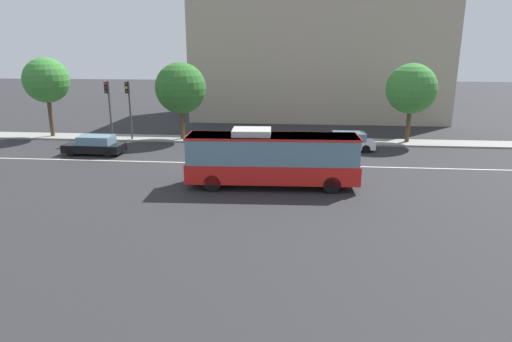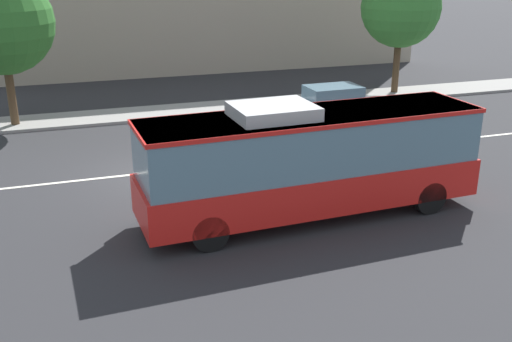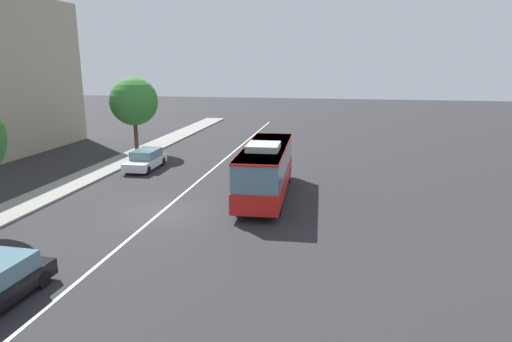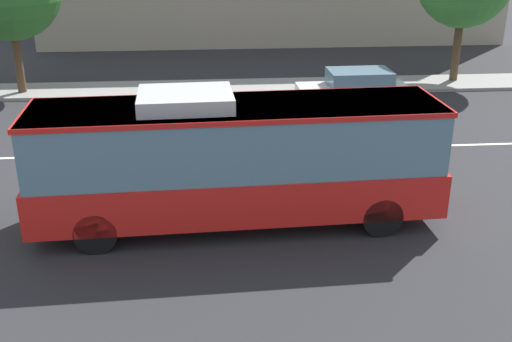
{
  "view_description": "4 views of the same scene",
  "coord_description": "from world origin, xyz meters",
  "px_view_note": "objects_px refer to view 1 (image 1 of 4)",
  "views": [
    {
      "loc": [
        5.42,
        -30.64,
        8.08
      ],
      "look_at": [
        3.13,
        -6.13,
        1.22
      ],
      "focal_mm": 31.6,
      "sensor_mm": 36.0,
      "label": 1
    },
    {
      "loc": [
        -2.65,
        -20.09,
        7.34
      ],
      "look_at": [
        2.48,
        -4.6,
        1.39
      ],
      "focal_mm": 42.15,
      "sensor_mm": 36.0,
      "label": 2
    },
    {
      "loc": [
        -21.67,
        -9.29,
        7.96
      ],
      "look_at": [
        3.13,
        -4.67,
        1.76
      ],
      "focal_mm": 31.18,
      "sensor_mm": 36.0,
      "label": 3
    },
    {
      "loc": [
        3.28,
        -19.33,
        7.27
      ],
      "look_at": [
        4.47,
        -4.86,
        1.29
      ],
      "focal_mm": 43.75,
      "sensor_mm": 36.0,
      "label": 4
    }
  ],
  "objects_px": {
    "sedan_white": "(347,141)",
    "traffic_light_near_corner": "(129,100)",
    "street_tree_kerbside_left": "(181,88)",
    "street_tree_kerbside_centre": "(46,80)",
    "traffic_light_mid_block": "(108,100)",
    "street_tree_kerbside_right": "(411,89)",
    "transit_bus": "(272,157)",
    "sedan_black": "(95,145)"
  },
  "relations": [
    {
      "from": "traffic_light_mid_block",
      "to": "sedan_black",
      "type": "bearing_deg",
      "value": 13.74
    },
    {
      "from": "street_tree_kerbside_left",
      "to": "street_tree_kerbside_right",
      "type": "relative_size",
      "value": 1.0
    },
    {
      "from": "street_tree_kerbside_right",
      "to": "transit_bus",
      "type": "bearing_deg",
      "value": -128.79
    },
    {
      "from": "transit_bus",
      "to": "sedan_white",
      "type": "xyz_separation_m",
      "value": [
        5.37,
        10.17,
        -1.09
      ]
    },
    {
      "from": "traffic_light_mid_block",
      "to": "street_tree_kerbside_centre",
      "type": "distance_m",
      "value": 6.3
    },
    {
      "from": "traffic_light_near_corner",
      "to": "street_tree_kerbside_right",
      "type": "bearing_deg",
      "value": 95.17
    },
    {
      "from": "traffic_light_near_corner",
      "to": "traffic_light_mid_block",
      "type": "bearing_deg",
      "value": -83.77
    },
    {
      "from": "street_tree_kerbside_centre",
      "to": "street_tree_kerbside_right",
      "type": "bearing_deg",
      "value": 0.67
    },
    {
      "from": "street_tree_kerbside_left",
      "to": "street_tree_kerbside_centre",
      "type": "xyz_separation_m",
      "value": [
        -12.17,
        0.15,
        0.57
      ]
    },
    {
      "from": "street_tree_kerbside_centre",
      "to": "traffic_light_near_corner",
      "type": "bearing_deg",
      "value": -6.96
    },
    {
      "from": "street_tree_kerbside_left",
      "to": "street_tree_kerbside_right",
      "type": "bearing_deg",
      "value": 1.53
    },
    {
      "from": "sedan_white",
      "to": "street_tree_kerbside_left",
      "type": "distance_m",
      "value": 14.81
    },
    {
      "from": "transit_bus",
      "to": "sedan_black",
      "type": "bearing_deg",
      "value": 151.27
    },
    {
      "from": "sedan_black",
      "to": "street_tree_kerbside_right",
      "type": "xyz_separation_m",
      "value": [
        24.84,
        6.51,
        3.89
      ]
    },
    {
      "from": "traffic_light_near_corner",
      "to": "street_tree_kerbside_right",
      "type": "relative_size",
      "value": 0.77
    },
    {
      "from": "street_tree_kerbside_right",
      "to": "traffic_light_near_corner",
      "type": "bearing_deg",
      "value": -176.84
    },
    {
      "from": "traffic_light_mid_block",
      "to": "street_tree_kerbside_left",
      "type": "xyz_separation_m",
      "value": [
        6.15,
        0.93,
        0.99
      ]
    },
    {
      "from": "transit_bus",
      "to": "sedan_white",
      "type": "height_order",
      "value": "transit_bus"
    },
    {
      "from": "sedan_white",
      "to": "traffic_light_mid_block",
      "type": "relative_size",
      "value": 0.87
    },
    {
      "from": "sedan_black",
      "to": "street_tree_kerbside_left",
      "type": "height_order",
      "value": "street_tree_kerbside_left"
    },
    {
      "from": "transit_bus",
      "to": "street_tree_kerbside_left",
      "type": "height_order",
      "value": "street_tree_kerbside_left"
    },
    {
      "from": "sedan_white",
      "to": "street_tree_kerbside_left",
      "type": "relative_size",
      "value": 0.67
    },
    {
      "from": "sedan_black",
      "to": "street_tree_kerbside_centre",
      "type": "xyz_separation_m",
      "value": [
        -6.81,
        6.14,
        4.39
      ]
    },
    {
      "from": "traffic_light_near_corner",
      "to": "street_tree_kerbside_centre",
      "type": "xyz_separation_m",
      "value": [
        -7.77,
        0.95,
        1.56
      ]
    },
    {
      "from": "street_tree_kerbside_centre",
      "to": "traffic_light_mid_block",
      "type": "bearing_deg",
      "value": -10.16
    },
    {
      "from": "traffic_light_near_corner",
      "to": "street_tree_kerbside_left",
      "type": "relative_size",
      "value": 0.77
    },
    {
      "from": "sedan_white",
      "to": "street_tree_kerbside_right",
      "type": "relative_size",
      "value": 0.67
    },
    {
      "from": "traffic_light_mid_block",
      "to": "street_tree_kerbside_centre",
      "type": "xyz_separation_m",
      "value": [
        -6.01,
        1.08,
        1.56
      ]
    },
    {
      "from": "sedan_white",
      "to": "traffic_light_near_corner",
      "type": "xyz_separation_m",
      "value": [
        -18.44,
        1.98,
        2.84
      ]
    },
    {
      "from": "traffic_light_mid_block",
      "to": "sedan_white",
      "type": "bearing_deg",
      "value": 89.52
    },
    {
      "from": "traffic_light_near_corner",
      "to": "street_tree_kerbside_right",
      "type": "height_order",
      "value": "street_tree_kerbside_right"
    },
    {
      "from": "transit_bus",
      "to": "street_tree_kerbside_left",
      "type": "xyz_separation_m",
      "value": [
        -8.66,
        12.95,
        2.74
      ]
    },
    {
      "from": "sedan_white",
      "to": "traffic_light_near_corner",
      "type": "height_order",
      "value": "traffic_light_near_corner"
    },
    {
      "from": "sedan_white",
      "to": "traffic_light_mid_block",
      "type": "distance_m",
      "value": 20.47
    },
    {
      "from": "street_tree_kerbside_left",
      "to": "sedan_white",
      "type": "bearing_deg",
      "value": -11.18
    },
    {
      "from": "transit_bus",
      "to": "street_tree_kerbside_right",
      "type": "distance_m",
      "value": 17.51
    },
    {
      "from": "transit_bus",
      "to": "sedan_white",
      "type": "bearing_deg",
      "value": 59.83
    },
    {
      "from": "street_tree_kerbside_left",
      "to": "street_tree_kerbside_right",
      "type": "height_order",
      "value": "street_tree_kerbside_left"
    },
    {
      "from": "transit_bus",
      "to": "street_tree_kerbside_centre",
      "type": "bearing_deg",
      "value": 145.51
    },
    {
      "from": "traffic_light_near_corner",
      "to": "street_tree_kerbside_right",
      "type": "xyz_separation_m",
      "value": [
        23.89,
        1.32,
        1.05
      ]
    },
    {
      "from": "transit_bus",
      "to": "traffic_light_mid_block",
      "type": "height_order",
      "value": "traffic_light_mid_block"
    },
    {
      "from": "street_tree_kerbside_centre",
      "to": "street_tree_kerbside_left",
      "type": "bearing_deg",
      "value": -0.71
    }
  ]
}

